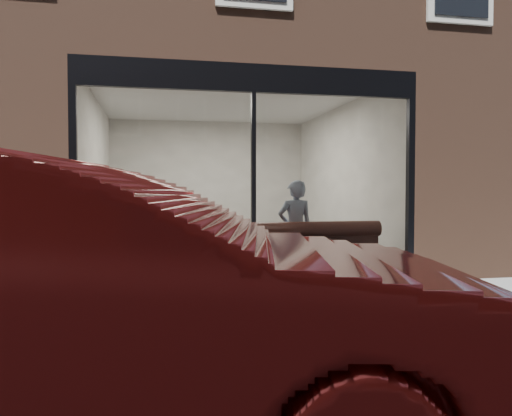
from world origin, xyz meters
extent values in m
plane|color=black|center=(0.00, 0.00, 0.00)|extent=(120.00, 120.00, 0.00)
cube|color=gray|center=(0.00, 1.00, 0.01)|extent=(40.00, 2.00, 0.01)
cube|color=gray|center=(0.00, -0.05, 0.06)|extent=(40.00, 0.10, 0.12)
cube|color=brown|center=(-3.75, 8.00, 1.60)|extent=(2.50, 12.00, 3.20)
cube|color=brown|center=(3.75, 8.00, 1.60)|extent=(2.50, 12.00, 3.20)
cube|color=brown|center=(0.00, 11.00, 1.60)|extent=(5.00, 6.00, 3.20)
plane|color=#2D2D30|center=(0.00, 5.00, 0.02)|extent=(6.00, 6.00, 0.00)
plane|color=white|center=(0.00, 5.00, 3.19)|extent=(6.00, 6.00, 0.00)
plane|color=beige|center=(0.00, 7.99, 1.60)|extent=(5.00, 0.00, 5.00)
plane|color=beige|center=(-2.49, 5.00, 1.60)|extent=(0.00, 6.00, 6.00)
plane|color=beige|center=(2.49, 5.00, 1.60)|extent=(0.00, 6.00, 6.00)
cube|color=black|center=(0.00, 2.05, 0.15)|extent=(5.00, 0.10, 0.30)
cube|color=black|center=(0.00, 2.05, 3.00)|extent=(5.00, 0.10, 0.40)
cube|color=black|center=(0.00, 2.05, 1.55)|extent=(0.06, 0.10, 2.50)
plane|color=white|center=(0.00, 2.02, 1.55)|extent=(4.80, 0.00, 4.80)
cube|color=#391A15|center=(0.00, 2.45, 0.23)|extent=(4.00, 0.55, 0.45)
imported|color=#8C9EB9|center=(0.80, 2.67, 0.78)|extent=(0.59, 0.41, 1.57)
cube|color=black|center=(-1.86, 3.73, 0.74)|extent=(0.72, 0.72, 0.04)
cube|color=black|center=(0.62, 3.65, 0.74)|extent=(0.68, 0.68, 0.04)
cube|color=black|center=(-1.68, 4.46, 0.24)|extent=(0.61, 0.61, 0.05)
cube|color=white|center=(-2.45, 4.98, 1.43)|extent=(0.02, 0.53, 0.71)
imported|color=maroon|center=(-1.78, -2.18, 0.79)|extent=(5.03, 2.62, 1.58)
camera|label=1|loc=(-1.39, -4.96, 1.40)|focal=35.00mm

